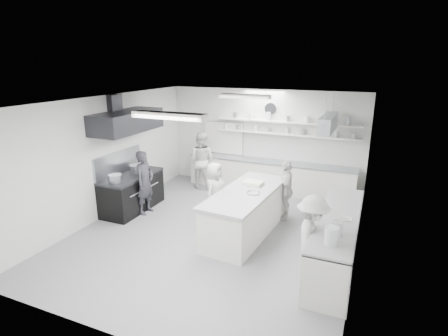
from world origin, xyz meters
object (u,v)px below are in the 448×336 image
at_px(stove, 132,193).
at_px(cook_stove, 145,183).
at_px(back_counter, 269,176).
at_px(cook_back, 201,160).
at_px(prep_island, 246,213).
at_px(right_counter, 337,240).

xyz_separation_m(stove, cook_stove, (0.46, -0.04, 0.37)).
bearing_deg(back_counter, stove, -136.01).
distance_m(cook_stove, cook_back, 2.34).
bearing_deg(prep_island, cook_back, 138.08).
relative_size(back_counter, right_counter, 1.52).
bearing_deg(cook_stove, right_counter, -96.84).
distance_m(right_counter, prep_island, 2.08).
xyz_separation_m(prep_island, cook_back, (-2.32, 2.39, 0.39)).
height_order(cook_stove, cook_back, cook_back).
relative_size(right_counter, prep_island, 1.24).
bearing_deg(stove, cook_back, 68.24).
bearing_deg(right_counter, cook_stove, 173.38).
distance_m(stove, back_counter, 4.03).
height_order(right_counter, cook_stove, cook_stove).
bearing_deg(stove, back_counter, 43.99).
bearing_deg(cook_back, right_counter, 142.07).
distance_m(right_counter, cook_stove, 4.84).
xyz_separation_m(back_counter, right_counter, (2.35, -3.40, 0.01)).
distance_m(stove, cook_stove, 0.59).
height_order(prep_island, cook_stove, cook_stove).
xyz_separation_m(stove, right_counter, (5.25, -0.60, 0.02)).
relative_size(prep_island, cook_stove, 1.61).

